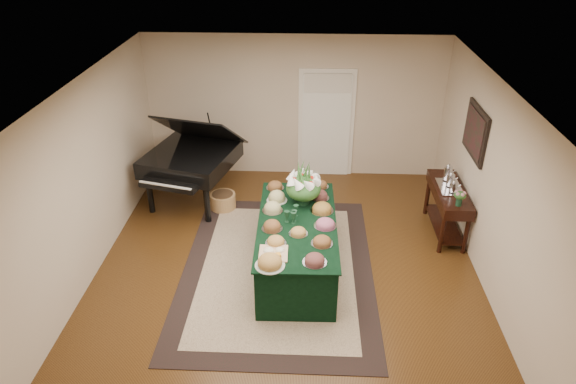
{
  "coord_description": "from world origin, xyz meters",
  "views": [
    {
      "loc": [
        0.29,
        -6.12,
        4.65
      ],
      "look_at": [
        0.0,
        0.3,
        1.05
      ],
      "focal_mm": 32.0,
      "sensor_mm": 36.0,
      "label": 1
    }
  ],
  "objects_px": {
    "floral_centerpiece": "(304,184)",
    "mahogany_sideboard": "(448,199)",
    "buffet_table": "(297,246)",
    "grand_piano": "(191,158)"
  },
  "relations": [
    {
      "from": "floral_centerpiece",
      "to": "mahogany_sideboard",
      "type": "height_order",
      "value": "floral_centerpiece"
    },
    {
      "from": "mahogany_sideboard",
      "to": "buffet_table",
      "type": "bearing_deg",
      "value": -155.42
    },
    {
      "from": "grand_piano",
      "to": "mahogany_sideboard",
      "type": "xyz_separation_m",
      "value": [
        4.23,
        -0.81,
        -0.22
      ]
    },
    {
      "from": "buffet_table",
      "to": "floral_centerpiece",
      "type": "distance_m",
      "value": 0.89
    },
    {
      "from": "buffet_table",
      "to": "floral_centerpiece",
      "type": "xyz_separation_m",
      "value": [
        0.07,
        0.53,
        0.71
      ]
    },
    {
      "from": "buffet_table",
      "to": "grand_piano",
      "type": "distance_m",
      "value": 2.7
    },
    {
      "from": "grand_piano",
      "to": "floral_centerpiece",
      "type": "bearing_deg",
      "value": -34.76
    },
    {
      "from": "floral_centerpiece",
      "to": "mahogany_sideboard",
      "type": "xyz_separation_m",
      "value": [
        2.27,
        0.55,
        -0.5
      ]
    },
    {
      "from": "floral_centerpiece",
      "to": "grand_piano",
      "type": "bearing_deg",
      "value": 145.24
    },
    {
      "from": "buffet_table",
      "to": "mahogany_sideboard",
      "type": "distance_m",
      "value": 2.59
    }
  ]
}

